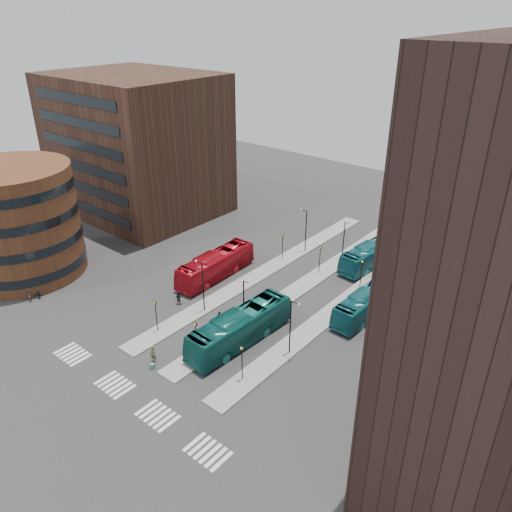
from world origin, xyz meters
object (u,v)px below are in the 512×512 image
Objects in this scene: red_bus at (216,265)px; teal_bus_b at (372,254)px; suitcase at (152,366)px; commuter_a at (179,298)px; teal_bus_d at (440,245)px; commuter_b at (219,318)px; commuter_c at (226,321)px; teal_bus_c at (367,302)px; bicycle_far at (38,293)px; traveller at (153,354)px; teal_bus_a at (240,327)px; bicycle_near at (36,294)px; bicycle_mid at (29,296)px.

teal_bus_b is at bearing 46.92° from red_bus.
suitcase is 11.69m from commuter_a.
teal_bus_d is 33.38m from commuter_b.
teal_bus_d is 8.03× the size of commuter_a.
commuter_b is at bearing -96.63° from commuter_c.
teal_bus_c is 6.36× the size of bicycle_far.
traveller is (7.14, -16.20, -0.80)m from red_bus.
teal_bus_a is 1.15× the size of teal_bus_c.
commuter_c reaches higher than commuter_a.
teal_bus_c is 19.13m from teal_bus_d.
teal_bus_d is (8.22, 32.11, -0.01)m from teal_bus_a.
traveller reaches higher than bicycle_near.
bicycle_near is at bearing -159.17° from bicycle_far.
bicycle_near is (-20.89, -0.40, 0.21)m from suitcase.
bicycle_far is (-20.89, -0.05, 0.18)m from suitcase.
suitcase is 0.32× the size of traveller.
teal_bus_a reaches higher than traveller.
red_bus is at bearing -97.32° from commuter_a.
teal_bus_c is at bearing -161.84° from commuter_a.
teal_bus_c is at bearing 63.01° from teal_bus_a.
teal_bus_a reaches higher than commuter_c.
commuter_c is (1.42, 8.80, -0.09)m from traveller.
bicycle_mid is (0.00, -0.81, -0.03)m from bicycle_near.
teal_bus_c is 16.55m from commuter_b.
teal_bus_b reaches higher than commuter_c.
teal_bus_b reaches higher than commuter_a.
teal_bus_d is (0.74, 19.12, 0.23)m from teal_bus_c.
traveller is at bearing -170.53° from commuter_b.
commuter_c is (-2.95, 0.97, -0.99)m from teal_bus_a.
red_bus is at bearing 100.83° from suitcase.
teal_bus_a is 26.09m from bicycle_far.
red_bus is 19.54m from teal_bus_c.
traveller is 1.12× the size of commuter_a.
bicycle_far is (-13.06, -17.02, -1.23)m from red_bus.
teal_bus_c is at bearing -41.68° from bicycle_mid.
traveller is 8.91m from commuter_c.
commuter_b is 0.87× the size of bicycle_far.
bicycle_mid is at bearing -126.38° from teal_bus_d.
teal_bus_a is 1.10× the size of teal_bus_b.
commuter_a is 17.79m from bicycle_mid.
teal_bus_a is 8.21× the size of bicycle_mid.
bicycle_mid is at bearing 170.89° from traveller.
teal_bus_a is 10.50m from commuter_a.
traveller reaches higher than bicycle_mid.
teal_bus_d is at bearing 78.57° from teal_bus_a.
teal_bus_b is 43.19m from bicycle_mid.
teal_bus_b is 0.91× the size of teal_bus_d.
teal_bus_b is at bearing -134.30° from commuter_a.
commuter_c is (-5.11, -23.13, -0.82)m from teal_bus_b.
bicycle_near is 0.81m from bicycle_mid.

